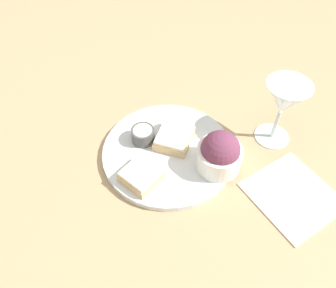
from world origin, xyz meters
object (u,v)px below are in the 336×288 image
(salad_bowl, at_px, (220,154))
(cheese_toast_far, at_px, (141,175))
(napkin, at_px, (293,195))
(sauce_ramekin, at_px, (143,134))
(wine_glass, at_px, (284,101))
(cheese_toast_near, at_px, (174,137))

(salad_bowl, xyz_separation_m, cheese_toast_far, (0.14, -0.08, -0.03))
(cheese_toast_far, height_order, napkin, cheese_toast_far)
(cheese_toast_far, bearing_deg, napkin, 132.18)
(sauce_ramekin, relative_size, wine_glass, 0.33)
(cheese_toast_near, height_order, cheese_toast_far, same)
(cheese_toast_far, distance_m, napkin, 0.30)
(salad_bowl, bearing_deg, napkin, 114.06)
(wine_glass, xyz_separation_m, napkin, (0.10, 0.12, -0.11))
(wine_glass, bearing_deg, cheese_toast_far, -18.64)
(salad_bowl, height_order, cheese_toast_far, salad_bowl)
(cheese_toast_near, height_order, wine_glass, wine_glass)
(cheese_toast_far, bearing_deg, salad_bowl, 150.26)
(cheese_toast_near, bearing_deg, sauce_ramekin, -45.08)
(wine_glass, bearing_deg, cheese_toast_near, -35.42)
(salad_bowl, distance_m, cheese_toast_near, 0.11)
(sauce_ramekin, xyz_separation_m, cheese_toast_far, (0.07, 0.08, -0.00))
(sauce_ramekin, bearing_deg, cheese_toast_far, 49.09)
(salad_bowl, relative_size, cheese_toast_far, 1.15)
(cheese_toast_far, xyz_separation_m, wine_glass, (-0.30, 0.10, 0.08))
(napkin, bearing_deg, wine_glass, -128.04)
(cheese_toast_far, height_order, wine_glass, wine_glass)
(cheese_toast_near, relative_size, cheese_toast_far, 1.33)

